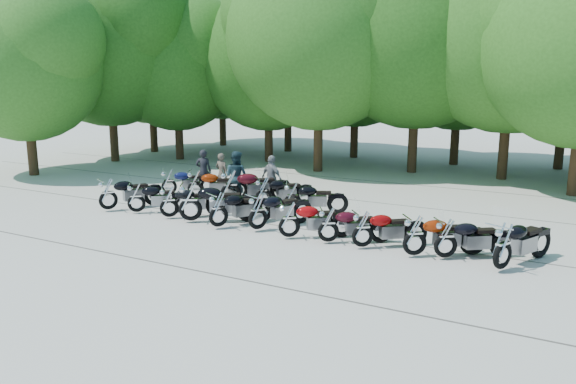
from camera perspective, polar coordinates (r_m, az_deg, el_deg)
The scene contains 35 objects.
ground at distance 16.01m, azimuth -2.55°, elevation -4.82°, with size 90.00×90.00×0.00m, color #A4A094.
tree_0 at distance 35.03m, azimuth -13.83°, elevation 12.89°, with size 7.50×7.50×9.21m.
tree_1 at distance 31.51m, azimuth -11.27°, elevation 12.45°, with size 6.97×6.97×8.55m.
tree_2 at distance 30.10m, azimuth -2.03°, elevation 13.18°, with size 7.31×7.31×8.97m.
tree_3 at distance 27.02m, azimuth 3.20°, elevation 15.47°, with size 8.70×8.70×10.67m.
tree_4 at distance 27.35m, azimuth 13.06°, elevation 15.81°, with size 9.13×9.13×11.20m.
tree_5 at distance 26.66m, azimuth 21.91°, elevation 15.27°, with size 9.04×9.04×11.10m.
tree_9 at distance 37.49m, azimuth -6.81°, elevation 13.15°, with size 7.59×7.59×9.32m.
tree_10 at distance 34.22m, azimuth 0.00°, elevation 13.59°, with size 7.78×7.78×9.55m.
tree_11 at distance 31.82m, azimuth 6.93°, elevation 13.36°, with size 7.56×7.56×9.28m.
tree_12 at distance 30.28m, azimuth 17.10°, elevation 13.46°, with size 7.88×7.88×9.67m.
tree_13 at distance 30.71m, azimuth 26.73°, elevation 13.30°, with size 8.31×8.31×10.20m.
tree_16 at distance 28.47m, azimuth -25.25°, elevation 11.67°, with size 6.97×6.97×8.55m.
tree_17 at distance 31.66m, azimuth -17.80°, elevation 13.89°, with size 8.31×8.31×10.20m.
motorcycle_0 at distance 20.09m, azimuth -17.83°, elevation -0.10°, with size 0.68×2.25×1.27m, color black, non-canonical shape.
motorcycle_1 at distance 19.47m, azimuth -15.17°, elevation -0.46°, with size 0.63×2.07×1.17m, color black, non-canonical shape.
motorcycle_2 at distance 18.52m, azimuth -11.99°, elevation -0.86°, with size 0.65×2.13×1.20m, color black, non-canonical shape.
motorcycle_3 at distance 17.85m, azimuth -9.90°, elevation -0.86°, with size 0.78×2.55×1.44m, color black, non-canonical shape.
motorcycle_4 at distance 17.07m, azimuth -7.09°, elevation -1.67°, with size 0.68×2.23×1.26m, color black, non-canonical shape.
motorcycle_5 at distance 16.68m, azimuth -3.09°, elevation -1.88°, with size 0.69×2.25×1.27m, color black, non-canonical shape.
motorcycle_6 at distance 15.86m, azimuth 0.13°, elevation -2.70°, with size 0.65×2.14×1.21m, color #9F0508, non-canonical shape.
motorcycle_7 at distance 15.47m, azimuth 4.14°, elevation -3.22°, with size 0.62×2.04×1.15m, color #350711, non-canonical shape.
motorcycle_8 at distance 15.11m, azimuth 7.61°, elevation -3.63°, with size 0.63×2.08×1.17m, color #7D0405, non-canonical shape.
motorcycle_9 at distance 14.63m, azimuth 12.78°, elevation -4.19°, with size 0.67×2.20×1.24m, color maroon, non-canonical shape.
motorcycle_10 at distance 14.66m, azimuth 15.76°, elevation -4.41°, with size 0.64×2.12×1.20m, color black, non-canonical shape.
motorcycle_11 at distance 14.19m, azimuth 21.02°, elevation -5.00°, with size 0.72×2.36×1.33m, color black, non-canonical shape.
motorcycle_12 at distance 22.08m, azimuth -12.01°, elevation 1.11°, with size 0.63×2.07×1.17m, color #0D133D, non-canonical shape.
motorcycle_13 at distance 21.21m, azimuth -9.35°, elevation 0.91°, with size 0.68×2.23×1.26m, color maroon, non-canonical shape.
motorcycle_14 at distance 20.08m, azimuth -5.86°, elevation 0.67°, with size 0.78×2.56×1.45m, color #3F0810, non-canonical shape.
motorcycle_15 at distance 19.58m, azimuth -2.49°, elevation 0.11°, with size 0.66×2.18×1.23m, color black, non-canonical shape.
motorcycle_16 at distance 18.82m, azimuth 0.47°, elevation -0.42°, with size 0.64×2.11×1.19m, color black, non-canonical shape.
rider_0 at distance 22.54m, azimuth -8.57°, elevation 2.14°, with size 0.62×0.41×1.70m, color black.
rider_1 at distance 20.60m, azimuth -5.28°, elevation 1.58°, with size 0.92×0.71×1.88m, color #1E3740.
rider_2 at distance 20.62m, azimuth -1.66°, elevation 1.39°, with size 1.00×0.42×1.71m, color gray.
rider_3 at distance 22.19m, azimuth -6.73°, elevation 1.91°, with size 0.58×0.38×1.60m, color brown.
Camera 1 is at (7.87, -13.18, 4.57)m, focal length 35.00 mm.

